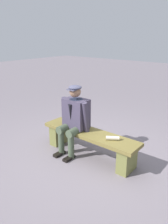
# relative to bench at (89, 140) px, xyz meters

# --- Properties ---
(ground_plane) EXTENTS (30.00, 30.00, 0.00)m
(ground_plane) POSITION_rel_bench_xyz_m (0.00, 0.00, -0.32)
(ground_plane) COLOR slate
(bench) EXTENTS (1.89, 0.44, 0.47)m
(bench) POSITION_rel_bench_xyz_m (0.00, 0.00, 0.00)
(bench) COLOR olive
(bench) RESTS_ON ground
(seated_man) EXTENTS (0.61, 0.62, 1.28)m
(seated_man) POSITION_rel_bench_xyz_m (0.31, 0.06, 0.39)
(seated_man) COLOR #3F384C
(seated_man) RESTS_ON ground
(rolled_magazine) EXTENTS (0.22, 0.18, 0.07)m
(rolled_magazine) POSITION_rel_bench_xyz_m (-0.49, 0.01, 0.19)
(rolled_magazine) COLOR beige
(rolled_magazine) RESTS_ON bench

